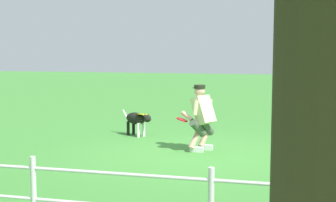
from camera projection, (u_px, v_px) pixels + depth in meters
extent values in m
plane|color=#418936|center=(196.00, 155.00, 8.96)|extent=(60.00, 60.00, 0.00)
cube|color=silver|center=(206.00, 147.00, 9.39)|extent=(0.26, 0.10, 0.10)
cylinder|color=tan|center=(204.00, 138.00, 9.40)|extent=(0.26, 0.32, 0.37)
cylinder|color=#455641|center=(206.00, 127.00, 9.32)|extent=(0.34, 0.42, 0.37)
cube|color=silver|center=(197.00, 149.00, 9.19)|extent=(0.26, 0.10, 0.10)
cylinder|color=tan|center=(195.00, 139.00, 9.21)|extent=(0.26, 0.32, 0.37)
cylinder|color=#455641|center=(198.00, 128.00, 9.16)|extent=(0.34, 0.42, 0.37)
cube|color=beige|center=(203.00, 110.00, 9.18)|extent=(0.52, 0.50, 0.58)
cylinder|color=beige|center=(209.00, 106.00, 9.32)|extent=(0.15, 0.16, 0.29)
cylinder|color=beige|center=(196.00, 108.00, 9.05)|extent=(0.15, 0.16, 0.29)
cylinder|color=tan|center=(187.00, 116.00, 9.20)|extent=(0.29, 0.22, 0.19)
cylinder|color=tan|center=(208.00, 114.00, 9.38)|extent=(0.14, 0.16, 0.27)
sphere|color=tan|center=(200.00, 91.00, 9.21)|extent=(0.21, 0.21, 0.21)
cylinder|color=black|center=(200.00, 87.00, 9.20)|extent=(0.22, 0.22, 0.07)
cylinder|color=black|center=(196.00, 88.00, 9.28)|extent=(0.12, 0.12, 0.02)
ellipsoid|color=black|center=(136.00, 118.00, 10.87)|extent=(0.64, 0.54, 0.27)
ellipsoid|color=white|center=(140.00, 120.00, 10.76)|extent=(0.14, 0.19, 0.16)
sphere|color=black|center=(147.00, 118.00, 10.59)|extent=(0.17, 0.17, 0.17)
cone|color=black|center=(150.00, 120.00, 10.53)|extent=(0.12, 0.12, 0.09)
cone|color=black|center=(145.00, 115.00, 10.56)|extent=(0.06, 0.06, 0.07)
cone|color=black|center=(149.00, 115.00, 10.64)|extent=(0.06, 0.06, 0.07)
cylinder|color=white|center=(138.00, 130.00, 10.72)|extent=(0.10, 0.10, 0.32)
cylinder|color=white|center=(144.00, 129.00, 10.83)|extent=(0.10, 0.10, 0.32)
cylinder|color=black|center=(128.00, 128.00, 10.97)|extent=(0.10, 0.10, 0.32)
cylinder|color=black|center=(134.00, 128.00, 11.08)|extent=(0.10, 0.10, 0.32)
cylinder|color=white|center=(125.00, 115.00, 11.13)|extent=(0.19, 0.14, 0.23)
cylinder|color=yellow|center=(143.00, 114.00, 10.70)|extent=(0.34, 0.34, 0.08)
cylinder|color=red|center=(182.00, 120.00, 9.28)|extent=(0.31, 0.32, 0.12)
cylinder|color=silver|center=(34.00, 195.00, 5.08)|extent=(0.06, 0.06, 0.85)
cylinder|color=silver|center=(118.00, 174.00, 4.82)|extent=(13.43, 0.04, 0.04)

